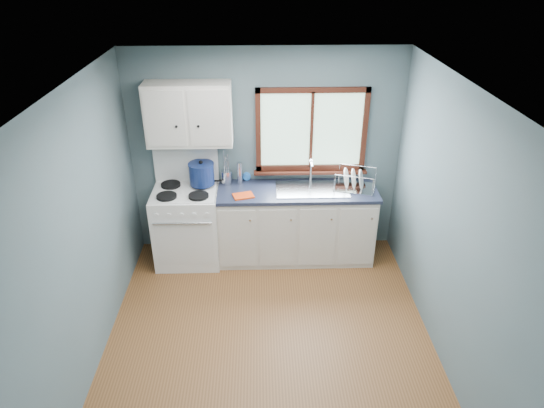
{
  "coord_description": "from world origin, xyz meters",
  "views": [
    {
      "loc": [
        -0.08,
        -3.58,
        3.45
      ],
      "look_at": [
        0.05,
        0.9,
        1.05
      ],
      "focal_mm": 32.0,
      "sensor_mm": 36.0,
      "label": 1
    }
  ],
  "objects_px": {
    "utensil_crock": "(227,177)",
    "dish_rack": "(354,183)",
    "gas_range": "(188,223)",
    "base_cabinets": "(296,227)",
    "sink": "(312,194)",
    "stockpot": "(202,173)",
    "thermos": "(240,173)",
    "skillet": "(202,181)"
  },
  "relations": [
    {
      "from": "base_cabinets",
      "to": "skillet",
      "type": "xyz_separation_m",
      "value": [
        -1.12,
        0.12,
        0.57
      ]
    },
    {
      "from": "skillet",
      "to": "stockpot",
      "type": "bearing_deg",
      "value": -56.45
    },
    {
      "from": "base_cabinets",
      "to": "dish_rack",
      "type": "distance_m",
      "value": 0.89
    },
    {
      "from": "stockpot",
      "to": "skillet",
      "type": "bearing_deg",
      "value": 127.21
    },
    {
      "from": "base_cabinets",
      "to": "utensil_crock",
      "type": "height_order",
      "value": "utensil_crock"
    },
    {
      "from": "dish_rack",
      "to": "thermos",
      "type": "bearing_deg",
      "value": -168.69
    },
    {
      "from": "base_cabinets",
      "to": "skillet",
      "type": "bearing_deg",
      "value": 173.78
    },
    {
      "from": "thermos",
      "to": "stockpot",
      "type": "bearing_deg",
      "value": -170.95
    },
    {
      "from": "thermos",
      "to": "dish_rack",
      "type": "xyz_separation_m",
      "value": [
        1.35,
        -0.16,
        -0.07
      ]
    },
    {
      "from": "skillet",
      "to": "utensil_crock",
      "type": "xyz_separation_m",
      "value": [
        0.29,
        0.07,
        0.02
      ]
    },
    {
      "from": "gas_range",
      "to": "thermos",
      "type": "distance_m",
      "value": 0.87
    },
    {
      "from": "utensil_crock",
      "to": "dish_rack",
      "type": "xyz_separation_m",
      "value": [
        1.5,
        -0.16,
        -0.02
      ]
    },
    {
      "from": "stockpot",
      "to": "utensil_crock",
      "type": "bearing_deg",
      "value": 15.52
    },
    {
      "from": "base_cabinets",
      "to": "gas_range",
      "type": "bearing_deg",
      "value": -179.18
    },
    {
      "from": "gas_range",
      "to": "base_cabinets",
      "type": "relative_size",
      "value": 0.74
    },
    {
      "from": "base_cabinets",
      "to": "utensil_crock",
      "type": "bearing_deg",
      "value": 167.0
    },
    {
      "from": "sink",
      "to": "stockpot",
      "type": "height_order",
      "value": "stockpot"
    },
    {
      "from": "base_cabinets",
      "to": "sink",
      "type": "relative_size",
      "value": 2.2
    },
    {
      "from": "stockpot",
      "to": "thermos",
      "type": "xyz_separation_m",
      "value": [
        0.44,
        0.07,
        -0.04
      ]
    },
    {
      "from": "skillet",
      "to": "stockpot",
      "type": "distance_m",
      "value": 0.11
    },
    {
      "from": "gas_range",
      "to": "base_cabinets",
      "type": "bearing_deg",
      "value": 0.82
    },
    {
      "from": "gas_range",
      "to": "dish_rack",
      "type": "height_order",
      "value": "gas_range"
    },
    {
      "from": "skillet",
      "to": "utensil_crock",
      "type": "height_order",
      "value": "utensil_crock"
    },
    {
      "from": "sink",
      "to": "thermos",
      "type": "height_order",
      "value": "sink"
    },
    {
      "from": "gas_range",
      "to": "stockpot",
      "type": "relative_size",
      "value": 4.21
    },
    {
      "from": "sink",
      "to": "thermos",
      "type": "relative_size",
      "value": 3.07
    },
    {
      "from": "stockpot",
      "to": "dish_rack",
      "type": "distance_m",
      "value": 1.79
    },
    {
      "from": "skillet",
      "to": "utensil_crock",
      "type": "bearing_deg",
      "value": 9.55
    },
    {
      "from": "utensil_crock",
      "to": "dish_rack",
      "type": "bearing_deg",
      "value": -6.25
    },
    {
      "from": "sink",
      "to": "thermos",
      "type": "distance_m",
      "value": 0.89
    },
    {
      "from": "stockpot",
      "to": "dish_rack",
      "type": "xyz_separation_m",
      "value": [
        1.79,
        -0.09,
        -0.11
      ]
    },
    {
      "from": "skillet",
      "to": "thermos",
      "type": "bearing_deg",
      "value": 3.94
    },
    {
      "from": "gas_range",
      "to": "thermos",
      "type": "relative_size",
      "value": 4.97
    },
    {
      "from": "base_cabinets",
      "to": "sink",
      "type": "height_order",
      "value": "sink"
    },
    {
      "from": "skillet",
      "to": "dish_rack",
      "type": "xyz_separation_m",
      "value": [
        1.8,
        -0.1,
        -0.0
      ]
    },
    {
      "from": "gas_range",
      "to": "sink",
      "type": "height_order",
      "value": "gas_range"
    },
    {
      "from": "sink",
      "to": "skillet",
      "type": "height_order",
      "value": "sink"
    },
    {
      "from": "base_cabinets",
      "to": "skillet",
      "type": "distance_m",
      "value": 1.26
    },
    {
      "from": "base_cabinets",
      "to": "utensil_crock",
      "type": "relative_size",
      "value": 4.4
    },
    {
      "from": "base_cabinets",
      "to": "thermos",
      "type": "height_order",
      "value": "thermos"
    },
    {
      "from": "thermos",
      "to": "sink",
      "type": "bearing_deg",
      "value": -12.15
    },
    {
      "from": "stockpot",
      "to": "utensil_crock",
      "type": "xyz_separation_m",
      "value": [
        0.28,
        0.08,
        -0.09
      ]
    }
  ]
}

